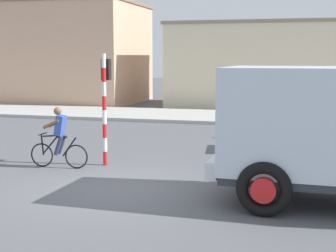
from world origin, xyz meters
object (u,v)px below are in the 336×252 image
Objects in this scene: cyclist at (59,137)px; traffic_light_pole at (105,94)px; pedestrian_near_kerb at (270,117)px; car_red_near at (310,127)px.

traffic_light_pole reaches higher than cyclist.
traffic_light_pole is at bearing -125.81° from pedestrian_near_kerb.
cyclist is at bearing -146.71° from traffic_light_pole.
cyclist is 1.07× the size of pedestrian_near_kerb.
cyclist is 1.80m from traffic_light_pole.
cyclist is at bearing -129.02° from pedestrian_near_kerb.
cyclist is 8.09m from car_red_near.
cyclist reaches higher than car_red_near.
car_red_near is (5.71, 3.60, -1.25)m from traffic_light_pole.
traffic_light_pole reaches higher than car_red_near.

